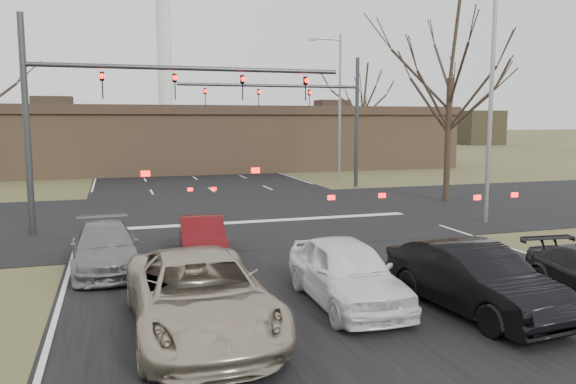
{
  "coord_description": "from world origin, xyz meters",
  "views": [
    {
      "loc": [
        -5.52,
        -9.31,
        4.25
      ],
      "look_at": [
        -0.39,
        7.18,
        2.0
      ],
      "focal_mm": 35.0,
      "sensor_mm": 36.0,
      "label": 1
    }
  ],
  "objects_px": {
    "car_black_hatch": "(474,279)",
    "car_red_ahead": "(202,237)",
    "streetlight_right_far": "(337,99)",
    "mast_arm_far": "(314,106)",
    "streetlight_right_near": "(488,85)",
    "car_grey_ahead": "(105,247)",
    "building": "(207,138)",
    "car_silver_suv": "(200,295)",
    "car_white_sedan": "(347,272)",
    "mast_arm_near": "(120,97)"
  },
  "relations": [
    {
      "from": "mast_arm_far",
      "to": "car_grey_ahead",
      "type": "distance_m",
      "value": 20.45
    },
    {
      "from": "streetlight_right_near",
      "to": "car_grey_ahead",
      "type": "distance_m",
      "value": 15.76
    },
    {
      "from": "mast_arm_far",
      "to": "car_black_hatch",
      "type": "distance_m",
      "value": 22.88
    },
    {
      "from": "streetlight_right_far",
      "to": "car_black_hatch",
      "type": "bearing_deg",
      "value": -105.78
    },
    {
      "from": "mast_arm_far",
      "to": "car_black_hatch",
      "type": "bearing_deg",
      "value": -100.86
    },
    {
      "from": "mast_arm_near",
      "to": "streetlight_right_near",
      "type": "xyz_separation_m",
      "value": [
        14.05,
        -3.0,
        0.51
      ]
    },
    {
      "from": "streetlight_right_far",
      "to": "car_white_sedan",
      "type": "bearing_deg",
      "value": -111.68
    },
    {
      "from": "building",
      "to": "mast_arm_far",
      "type": "height_order",
      "value": "mast_arm_far"
    },
    {
      "from": "mast_arm_far",
      "to": "car_silver_suv",
      "type": "height_order",
      "value": "mast_arm_far"
    },
    {
      "from": "building",
      "to": "car_silver_suv",
      "type": "bearing_deg",
      "value": -99.33
    },
    {
      "from": "building",
      "to": "car_black_hatch",
      "type": "height_order",
      "value": "building"
    },
    {
      "from": "mast_arm_far",
      "to": "car_white_sedan",
      "type": "distance_m",
      "value": 22.17
    },
    {
      "from": "car_black_hatch",
      "to": "car_red_ahead",
      "type": "distance_m",
      "value": 8.47
    },
    {
      "from": "car_black_hatch",
      "to": "streetlight_right_far",
      "type": "bearing_deg",
      "value": 67.84
    },
    {
      "from": "car_black_hatch",
      "to": "car_red_ahead",
      "type": "height_order",
      "value": "car_black_hatch"
    },
    {
      "from": "mast_arm_far",
      "to": "car_black_hatch",
      "type": "height_order",
      "value": "mast_arm_far"
    },
    {
      "from": "building",
      "to": "streetlight_right_near",
      "type": "bearing_deg",
      "value": -76.31
    },
    {
      "from": "building",
      "to": "streetlight_right_near",
      "type": "xyz_separation_m",
      "value": [
        6.82,
        -28.0,
        2.92
      ]
    },
    {
      "from": "building",
      "to": "car_grey_ahead",
      "type": "bearing_deg",
      "value": -104.24
    },
    {
      "from": "streetlight_right_near",
      "to": "car_white_sedan",
      "type": "distance_m",
      "value": 13.02
    },
    {
      "from": "streetlight_right_near",
      "to": "car_black_hatch",
      "type": "bearing_deg",
      "value": -127.12
    },
    {
      "from": "streetlight_right_near",
      "to": "car_grey_ahead",
      "type": "height_order",
      "value": "streetlight_right_near"
    },
    {
      "from": "mast_arm_near",
      "to": "streetlight_right_far",
      "type": "distance_m",
      "value": 20.2
    },
    {
      "from": "streetlight_right_near",
      "to": "car_black_hatch",
      "type": "xyz_separation_m",
      "value": [
        -6.87,
        -9.08,
        -4.83
      ]
    },
    {
      "from": "car_silver_suv",
      "to": "car_white_sedan",
      "type": "relative_size",
      "value": 1.27
    },
    {
      "from": "building",
      "to": "car_white_sedan",
      "type": "distance_m",
      "value": 35.84
    },
    {
      "from": "car_silver_suv",
      "to": "building",
      "type": "bearing_deg",
      "value": 79.6
    },
    {
      "from": "building",
      "to": "streetlight_right_far",
      "type": "relative_size",
      "value": 4.24
    },
    {
      "from": "car_grey_ahead",
      "to": "streetlight_right_far",
      "type": "bearing_deg",
      "value": 50.14
    },
    {
      "from": "car_white_sedan",
      "to": "mast_arm_far",
      "type": "bearing_deg",
      "value": 73.21
    },
    {
      "from": "mast_arm_near",
      "to": "car_silver_suv",
      "type": "distance_m",
      "value": 12.36
    },
    {
      "from": "car_red_ahead",
      "to": "car_white_sedan",
      "type": "bearing_deg",
      "value": -61.03
    },
    {
      "from": "car_black_hatch",
      "to": "streetlight_right_near",
      "type": "bearing_deg",
      "value": 46.51
    },
    {
      "from": "mast_arm_far",
      "to": "car_black_hatch",
      "type": "xyz_separation_m",
      "value": [
        -4.23,
        -22.08,
        -4.26
      ]
    },
    {
      "from": "building",
      "to": "car_grey_ahead",
      "type": "relative_size",
      "value": 9.5
    },
    {
      "from": "streetlight_right_near",
      "to": "car_white_sedan",
      "type": "height_order",
      "value": "streetlight_right_near"
    },
    {
      "from": "building",
      "to": "car_red_ahead",
      "type": "bearing_deg",
      "value": -99.4
    },
    {
      "from": "streetlight_right_near",
      "to": "car_silver_suv",
      "type": "height_order",
      "value": "streetlight_right_near"
    },
    {
      "from": "mast_arm_far",
      "to": "car_black_hatch",
      "type": "relative_size",
      "value": 2.42
    },
    {
      "from": "streetlight_right_near",
      "to": "car_silver_suv",
      "type": "xyz_separation_m",
      "value": [
        -12.82,
        -8.53,
        -4.8
      ]
    },
    {
      "from": "car_black_hatch",
      "to": "car_grey_ahead",
      "type": "bearing_deg",
      "value": 135.45
    },
    {
      "from": "streetlight_right_far",
      "to": "car_black_hatch",
      "type": "xyz_separation_m",
      "value": [
        -7.37,
        -26.08,
        -4.83
      ]
    },
    {
      "from": "streetlight_right_far",
      "to": "car_grey_ahead",
      "type": "distance_m",
      "value": 25.55
    },
    {
      "from": "mast_arm_far",
      "to": "streetlight_right_far",
      "type": "bearing_deg",
      "value": 51.89
    },
    {
      "from": "car_silver_suv",
      "to": "car_white_sedan",
      "type": "xyz_separation_m",
      "value": [
        3.5,
        0.83,
        -0.03
      ]
    },
    {
      "from": "streetlight_right_far",
      "to": "car_silver_suv",
      "type": "distance_m",
      "value": 29.19
    },
    {
      "from": "streetlight_right_far",
      "to": "car_white_sedan",
      "type": "height_order",
      "value": "streetlight_right_far"
    },
    {
      "from": "streetlight_right_far",
      "to": "mast_arm_near",
      "type": "bearing_deg",
      "value": -136.11
    },
    {
      "from": "streetlight_right_near",
      "to": "car_silver_suv",
      "type": "distance_m",
      "value": 16.13
    },
    {
      "from": "car_grey_ahead",
      "to": "mast_arm_far",
      "type": "bearing_deg",
      "value": 50.35
    }
  ]
}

